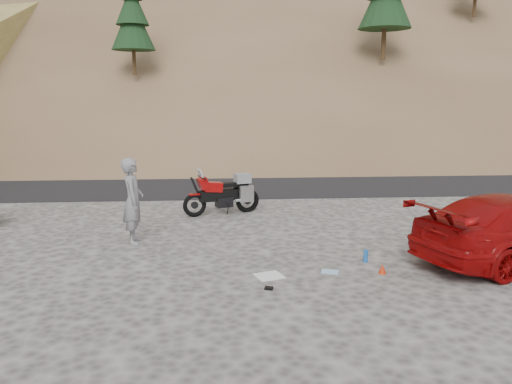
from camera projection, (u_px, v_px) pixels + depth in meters
ground at (226, 253)px, 10.39m from camera, size 140.00×140.00×0.00m
road at (223, 182)px, 19.20m from camera, size 120.00×7.00×0.05m
hillside at (219, 14)px, 48.35m from camera, size 120.00×73.00×46.72m
motorcycle at (225, 194)px, 13.78m from camera, size 2.14×1.06×1.32m
man at (135, 243)px, 11.16m from camera, size 0.53×0.75×1.91m
gear_white_cloth at (269, 276)px, 9.06m from camera, size 0.59×0.55×0.02m
gear_bottle at (366, 256)px, 9.81m from camera, size 0.11×0.11×0.25m
gear_funnel at (382, 269)px, 9.18m from camera, size 0.18×0.18×0.19m
gear_glove_a at (269, 288)px, 8.44m from camera, size 0.16×0.14×0.04m
gear_blue_cloth at (330, 272)px, 9.28m from camera, size 0.37×0.31×0.01m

